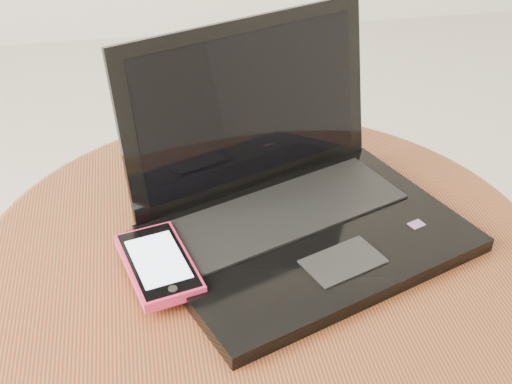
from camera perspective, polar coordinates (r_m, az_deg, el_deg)
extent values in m
cylinder|color=maroon|center=(0.81, 0.62, -5.56)|extent=(0.65, 0.65, 0.03)
torus|color=maroon|center=(0.81, 0.62, -5.56)|extent=(0.68, 0.68, 0.03)
cube|color=black|center=(0.80, 4.53, -3.84)|extent=(0.41, 0.35, 0.02)
cube|color=black|center=(0.83, 2.66, -1.55)|extent=(0.31, 0.20, 0.00)
cube|color=black|center=(0.76, 7.27, -5.75)|extent=(0.10, 0.08, 0.00)
cube|color=red|center=(0.83, 13.20, -2.63)|extent=(0.02, 0.02, 0.00)
cube|color=black|center=(0.84, -0.55, 7.22)|extent=(0.33, 0.16, 0.21)
cube|color=black|center=(0.83, -0.39, 7.15)|extent=(0.29, 0.13, 0.17)
cube|color=black|center=(0.79, -6.68, -4.87)|extent=(0.12, 0.14, 0.01)
cube|color=#C0115C|center=(0.83, -8.95, -2.68)|extent=(0.06, 0.04, 0.00)
cube|color=#D82A56|center=(0.76, -8.11, -5.99)|extent=(0.09, 0.14, 0.01)
cube|color=black|center=(0.75, -8.15, -5.59)|extent=(0.09, 0.13, 0.00)
cube|color=silver|center=(0.75, -8.16, -5.53)|extent=(0.07, 0.10, 0.00)
cylinder|color=black|center=(0.71, -6.94, -7.98)|extent=(0.01, 0.01, 0.00)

